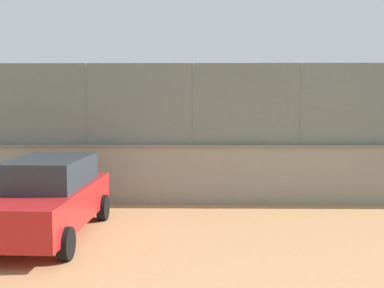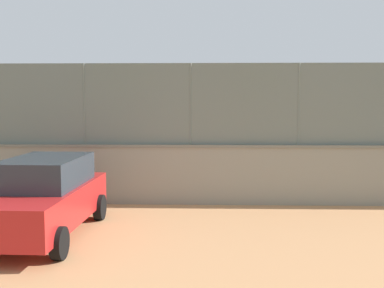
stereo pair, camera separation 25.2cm
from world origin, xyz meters
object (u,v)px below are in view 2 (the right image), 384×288
courtside_bench (275,179)px  player_foreground_swinging (223,155)px  parked_car_red (44,196)px  player_crossing_court (195,140)px  sports_ball (269,189)px

courtside_bench → player_foreground_swinging: bearing=-63.0°
parked_car_red → courtside_bench: bearing=-141.2°
player_foreground_swinging → player_crossing_court: bearing=-79.7°
sports_ball → parked_car_red: 7.76m
parked_car_red → player_crossing_court: bearing=-104.6°
player_crossing_court → sports_ball: (-2.34, 7.83, -0.95)m
player_foreground_swinging → courtside_bench: (-1.46, 2.86, -0.44)m
player_foreground_swinging → sports_ball: 2.85m
courtside_bench → sports_ball: bearing=-77.2°
player_crossing_court → courtside_bench: 8.69m
player_crossing_court → courtside_bench: player_crossing_court is taller
sports_ball → parked_car_red: parked_car_red is taller
courtside_bench → parked_car_red: size_ratio=0.36×
player_foreground_swinging → courtside_bench: bearing=117.0°
sports_ball → courtside_bench: bearing=102.8°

